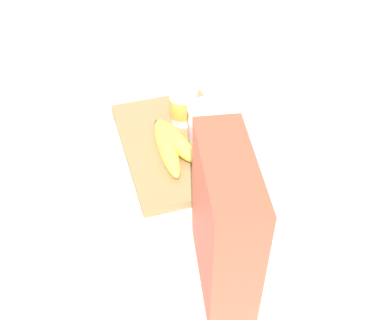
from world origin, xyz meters
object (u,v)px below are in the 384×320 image
yogurt_cup_back (205,126)px  banana_bunch (171,144)px  cutting_board (176,145)px  yogurt_cup_front (183,105)px  cereal_box (225,226)px

yogurt_cup_back → banana_bunch: yogurt_cup_back is taller
cutting_board → banana_bunch: 0.04m
cutting_board → banana_bunch: bearing=-36.3°
banana_bunch → yogurt_cup_back: bearing=90.0°
yogurt_cup_front → yogurt_cup_back: 0.10m
cutting_board → yogurt_cup_back: yogurt_cup_back is taller
yogurt_cup_front → banana_bunch: 0.11m
cutting_board → cereal_box: (0.33, -0.02, 0.12)m
yogurt_cup_back → banana_bunch: 0.08m
cutting_board → yogurt_cup_back: size_ratio=3.59×
yogurt_cup_front → cutting_board: bearing=-28.3°
cereal_box → yogurt_cup_front: cereal_box is taller
cutting_board → banana_bunch: banana_bunch is taller
yogurt_cup_front → yogurt_cup_back: yogurt_cup_back is taller
cereal_box → banana_bunch: 0.32m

